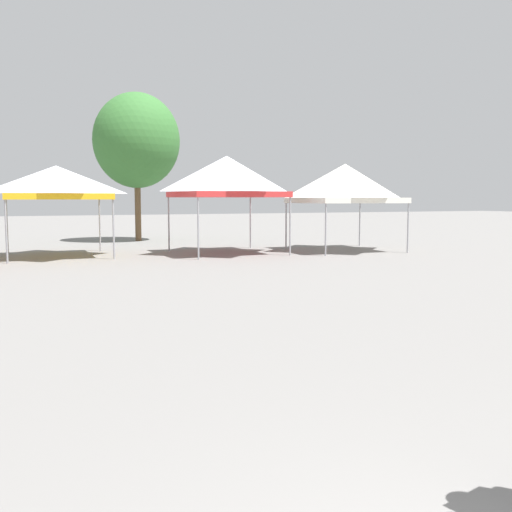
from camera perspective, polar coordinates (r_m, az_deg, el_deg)
name	(u,v)px	position (r m, az deg, el deg)	size (l,w,h in m)	color
canopy_tent_left_of_center	(56,183)	(20.95, -18.86, 6.78)	(3.47, 3.47, 3.07)	#9E9EA3
canopy_tent_behind_center	(227,177)	(21.12, -2.86, 7.72)	(3.55, 3.55, 3.49)	#9E9EA3
canopy_tent_center	(345,184)	(22.48, 8.67, 6.99)	(3.73, 3.73, 3.27)	#9E9EA3
tree_behind_tents_right	(137,141)	(27.97, -11.55, 10.94)	(3.96, 3.96, 6.81)	brown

